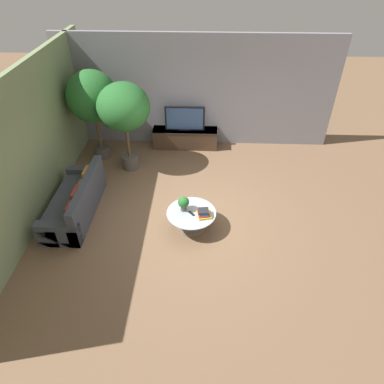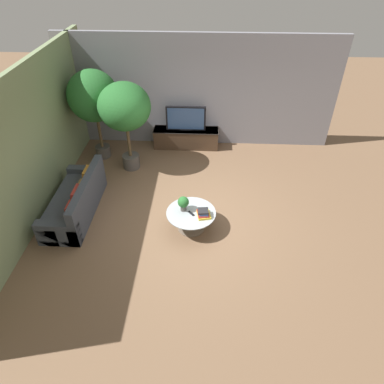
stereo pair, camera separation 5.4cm
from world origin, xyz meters
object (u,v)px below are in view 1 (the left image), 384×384
object	(u,v)px
potted_palm_corner	(124,109)
media_console	(185,138)
potted_plant_tabletop	(184,203)
coffee_table	(191,217)
couch_by_wall	(76,202)
television	(185,119)
potted_palm_tall	(92,98)

from	to	relation	value
potted_palm_corner	media_console	bearing A→B (deg)	40.19
media_console	potted_plant_tabletop	world-z (taller)	potted_plant_tabletop
coffee_table	potted_plant_tabletop	size ratio (longest dim) A/B	3.10
couch_by_wall	potted_plant_tabletop	size ratio (longest dim) A/B	6.53
media_console	potted_plant_tabletop	distance (m)	3.33
coffee_table	potted_plant_tabletop	bearing A→B (deg)	157.06
potted_plant_tabletop	television	bearing A→B (deg)	92.78
potted_palm_tall	media_console	bearing A→B (deg)	15.96
television	couch_by_wall	xyz separation A→B (m)	(-2.20, -2.98, -0.58)
media_console	couch_by_wall	xyz separation A→B (m)	(-2.20, -2.98, 0.01)
couch_by_wall	television	bearing A→B (deg)	143.65
television	media_console	bearing A→B (deg)	90.00
potted_palm_tall	potted_palm_corner	world-z (taller)	potted_palm_tall
potted_palm_tall	television	bearing A→B (deg)	15.92
potted_palm_tall	potted_plant_tabletop	bearing A→B (deg)	-48.15
television	coffee_table	size ratio (longest dim) A/B	1.07
media_console	coffee_table	distance (m)	3.39
media_console	potted_palm_tall	distance (m)	2.71
couch_by_wall	coffee_table	bearing A→B (deg)	81.07
coffee_table	potted_palm_tall	distance (m)	3.99
media_console	television	distance (m)	0.59
potted_palm_tall	potted_palm_corner	xyz separation A→B (m)	(0.88, -0.51, -0.05)
coffee_table	potted_palm_corner	distance (m)	3.09
television	potted_palm_corner	world-z (taller)	potted_palm_corner
television	potted_plant_tabletop	world-z (taller)	television
media_console	coffee_table	size ratio (longest dim) A/B	1.82
coffee_table	potted_palm_tall	bearing A→B (deg)	132.97
media_console	coffee_table	bearing A→B (deg)	-84.60
potted_palm_tall	couch_by_wall	bearing A→B (deg)	-89.06
television	potted_palm_tall	world-z (taller)	potted_palm_tall
television	potted_plant_tabletop	bearing A→B (deg)	-87.22
coffee_table	potted_palm_corner	bearing A→B (deg)	126.92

